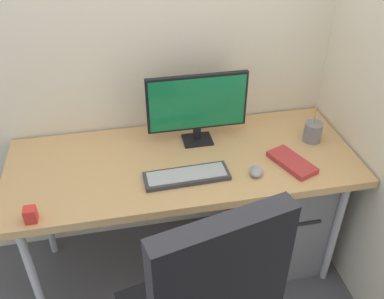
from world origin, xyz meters
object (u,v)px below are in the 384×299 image
object	(u,v)px
filing_cabinet	(280,208)
desk_clamp_accessory	(30,215)
monitor	(197,105)
notebook	(292,162)
pen_holder	(313,132)
keyboard	(187,176)
mouse	(256,171)

from	to	relation	value
filing_cabinet	desk_clamp_accessory	xyz separation A→B (m)	(-1.22, -0.29, 0.47)
monitor	notebook	bearing A→B (deg)	-36.55
filing_cabinet	pen_holder	distance (m)	0.50
filing_cabinet	monitor	world-z (taller)	monitor
keyboard	filing_cabinet	bearing A→B (deg)	15.11
monitor	pen_holder	bearing A→B (deg)	-11.79
mouse	keyboard	bearing A→B (deg)	-168.06
desk_clamp_accessory	mouse	bearing A→B (deg)	6.12
keyboard	notebook	world-z (taller)	notebook
monitor	desk_clamp_accessory	size ratio (longest dim) A/B	7.69
filing_cabinet	keyboard	distance (m)	0.73
filing_cabinet	mouse	size ratio (longest dim) A/B	7.81
keyboard	pen_holder	xyz separation A→B (m)	(0.68, 0.17, 0.04)
pen_holder	desk_clamp_accessory	xyz separation A→B (m)	(-1.35, -0.32, -0.02)
filing_cabinet	keyboard	size ratio (longest dim) A/B	1.64
keyboard	notebook	bearing A→B (deg)	0.00
keyboard	mouse	xyz separation A→B (m)	(0.32, -0.04, 0.01)
monitor	mouse	size ratio (longest dim) A/B	6.04
mouse	pen_holder	size ratio (longest dim) A/B	0.46
desk_clamp_accessory	keyboard	bearing A→B (deg)	12.16
notebook	desk_clamp_accessory	distance (m)	1.18
pen_holder	keyboard	bearing A→B (deg)	-165.77
keyboard	pen_holder	bearing A→B (deg)	14.23
pen_holder	desk_clamp_accessory	size ratio (longest dim) A/B	2.74
keyboard	desk_clamp_accessory	world-z (taller)	desk_clamp_accessory
filing_cabinet	desk_clamp_accessory	bearing A→B (deg)	-166.48
pen_holder	notebook	xyz separation A→B (m)	(-0.18, -0.17, -0.04)
filing_cabinet	desk_clamp_accessory	size ratio (longest dim) A/B	9.95
monitor	notebook	xyz separation A→B (m)	(0.40, -0.29, -0.19)
mouse	pen_holder	xyz separation A→B (m)	(0.37, 0.21, 0.03)
monitor	keyboard	distance (m)	0.37
filing_cabinet	monitor	bearing A→B (deg)	162.60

